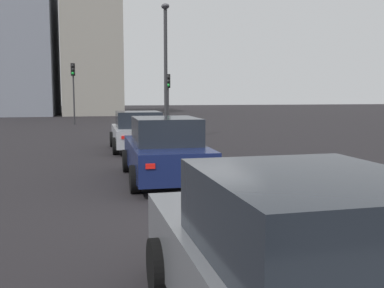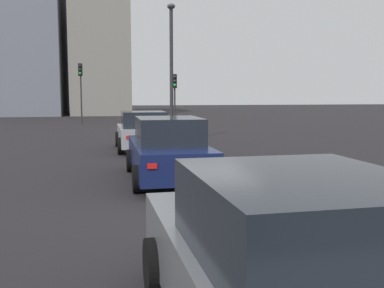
% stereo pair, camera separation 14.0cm
% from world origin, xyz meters
% --- Properties ---
extents(ground_plane, '(160.00, 160.00, 0.20)m').
position_xyz_m(ground_plane, '(0.00, 0.00, -0.10)').
color(ground_plane, black).
extents(car_silver_lead, '(4.21, 2.16, 1.54)m').
position_xyz_m(car_silver_lead, '(9.69, -0.04, 0.74)').
color(car_silver_lead, '#A8AAB2').
rests_on(car_silver_lead, ground_plane).
extents(car_navy_second, '(4.57, 2.02, 1.63)m').
position_xyz_m(car_navy_second, '(3.25, -0.18, 0.78)').
color(car_navy_second, '#141E4C').
rests_on(car_navy_second, ground_plane).
extents(car_grey_third, '(4.59, 2.20, 1.61)m').
position_xyz_m(car_grey_third, '(-4.71, -0.15, 0.77)').
color(car_grey_third, slate).
rests_on(car_grey_third, ground_plane).
extents(traffic_light_near_left, '(0.33, 0.30, 4.43)m').
position_xyz_m(traffic_light_near_left, '(25.45, 3.25, 3.17)').
color(traffic_light_near_left, '#2D2D30').
rests_on(traffic_light_near_left, ground_plane).
extents(traffic_light_near_right, '(0.32, 0.30, 3.51)m').
position_xyz_m(traffic_light_near_right, '(20.96, -2.99, 2.54)').
color(traffic_light_near_right, '#2D2D30').
rests_on(traffic_light_near_right, ground_plane).
extents(street_lamp_kerbside, '(0.56, 0.36, 6.26)m').
position_xyz_m(street_lamp_kerbside, '(12.32, -1.56, 3.76)').
color(street_lamp_kerbside, '#2D2D30').
rests_on(street_lamp_kerbside, ground_plane).
extents(building_facade_left, '(12.57, 6.14, 14.26)m').
position_xyz_m(building_facade_left, '(43.84, 2.00, 7.13)').
color(building_facade_left, gray).
rests_on(building_facade_left, ground_plane).
extents(building_facade_center, '(10.22, 8.19, 15.41)m').
position_xyz_m(building_facade_center, '(42.32, 10.00, 7.70)').
color(building_facade_center, gray).
rests_on(building_facade_center, ground_plane).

